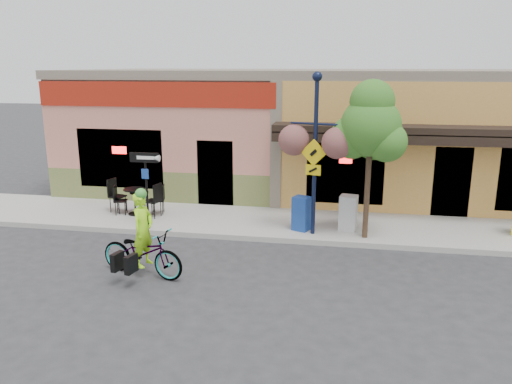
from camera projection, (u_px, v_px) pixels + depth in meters
The scene contains 13 objects.
ground at pixel (295, 251), 12.92m from camera, with size 90.00×90.00×0.00m, color #2D2D30.
sidewalk at pixel (302, 224), 14.81m from camera, with size 24.00×3.00×0.15m, color #9E9B93.
curb at pixel (297, 241), 13.43m from camera, with size 24.00×0.12×0.15m, color #A8A59E.
building at pixel (315, 129), 19.52m from camera, with size 18.20×8.20×4.50m, color tan, non-canonical shape.
bicycle at pixel (142, 252), 11.30m from camera, with size 0.73×2.10×1.10m, color maroon.
cyclist_rider at pixel (144, 240), 11.22m from camera, with size 0.62×0.41×1.69m, color #A7FF1A.
lamp_post at pixel (315, 155), 13.26m from camera, with size 1.40×0.56×4.38m, color #101732, non-canonical shape.
one_way_sign at pixel (147, 191), 13.95m from camera, with size 0.84×0.18×2.20m, color black, non-canonical shape.
cafe_set_left at pixel (135, 198), 15.44m from camera, with size 1.78×0.89×1.07m, color black, non-canonical shape.
cafe_set_right at pixel (139, 200), 15.50m from camera, with size 1.53×0.77×0.92m, color black, non-canonical shape.
newspaper_box_blue at pixel (301, 213), 13.98m from camera, with size 0.44×0.39×0.97m, color navy, non-canonical shape.
newspaper_box_grey at pixel (348, 213), 13.98m from camera, with size 0.47×0.42×1.00m, color silver, non-canonical shape.
street_tree at pixel (369, 160), 12.97m from camera, with size 1.66×1.66×4.24m, color #3D7A26, non-canonical shape.
Camera 1 is at (1.10, -12.13, 4.68)m, focal length 35.00 mm.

